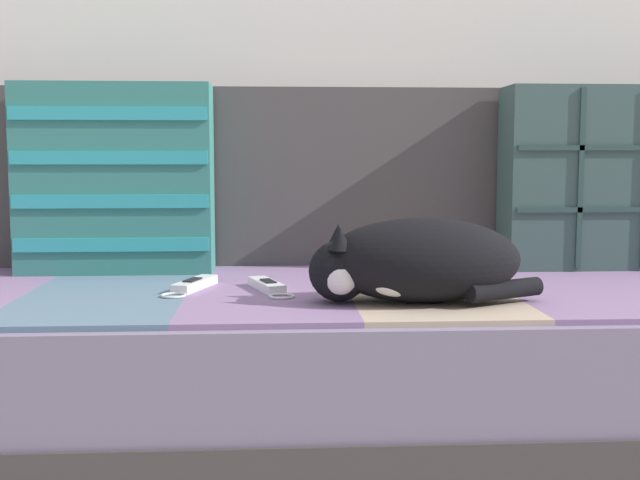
% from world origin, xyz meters
% --- Properties ---
extents(ground_plane, '(14.00, 14.00, 0.00)m').
position_xyz_m(ground_plane, '(0.00, 0.00, 0.00)').
color(ground_plane, '#A89E8E').
extents(couch, '(1.98, 0.84, 0.36)m').
position_xyz_m(couch, '(0.00, 0.13, 0.18)').
color(couch, '#3D3838').
rests_on(couch, ground_plane).
extents(sofa_backrest, '(1.94, 0.14, 0.43)m').
position_xyz_m(sofa_backrest, '(0.00, 0.48, 0.58)').
color(sofa_backrest, '#474242').
rests_on(sofa_backrest, couch).
extents(throw_pillow_quilted, '(0.46, 0.14, 0.43)m').
position_xyz_m(throw_pillow_quilted, '(0.63, 0.33, 0.58)').
color(throw_pillow_quilted, '#38514C').
rests_on(throw_pillow_quilted, couch).
extents(throw_pillow_striped, '(0.44, 0.14, 0.43)m').
position_xyz_m(throw_pillow_striped, '(-0.50, 0.33, 0.58)').
color(throw_pillow_striped, '#337A70').
rests_on(throw_pillow_striped, couch).
extents(sleeping_cat, '(0.43, 0.19, 0.15)m').
position_xyz_m(sleeping_cat, '(0.10, -0.09, 0.44)').
color(sleeping_cat, black).
rests_on(sleeping_cat, couch).
extents(game_remote_near, '(0.10, 0.20, 0.02)m').
position_xyz_m(game_remote_near, '(-0.30, 0.08, 0.37)').
color(game_remote_near, white).
rests_on(game_remote_near, couch).
extents(game_remote_far, '(0.10, 0.19, 0.02)m').
position_xyz_m(game_remote_far, '(-0.16, 0.05, 0.37)').
color(game_remote_far, white).
rests_on(game_remote_far, couch).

